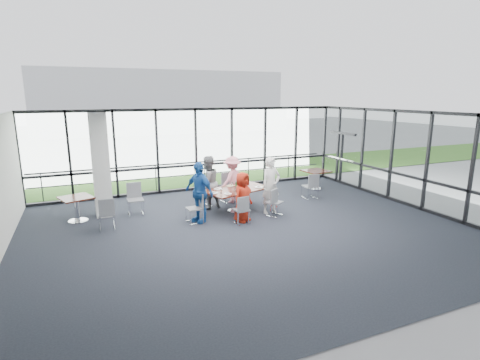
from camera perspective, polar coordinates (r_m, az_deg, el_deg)
name	(u,v)px	position (r m, az deg, el deg)	size (l,w,h in m)	color
floor	(249,231)	(10.51, 1.40, -7.75)	(12.00, 10.00, 0.02)	#1E222C
ceiling	(250,114)	(9.85, 1.51, 10.01)	(12.00, 10.00, 0.04)	white
wall_front	(389,239)	(6.06, 21.75, -8.29)	(12.00, 0.10, 3.20)	silver
curtain_wall_back	(196,150)	(14.68, -6.72, 4.60)	(12.00, 0.10, 3.20)	white
curtain_wall_right	(414,159)	(13.65, 25.05, 2.85)	(0.10, 10.00, 3.20)	white
exit_door	(341,159)	(16.43, 15.18, 3.18)	(0.12, 1.60, 2.10)	black
structural_column	(101,165)	(12.13, -20.45, 2.13)	(0.50, 0.50, 3.20)	white
apron	(169,168)	(19.73, -10.75, 1.81)	(80.00, 70.00, 0.02)	slate
grass_strip	(179,175)	(17.81, -9.35, 0.78)	(80.00, 5.00, 0.01)	#295617
hangar_main	(159,101)	(41.74, -12.23, 11.66)	(24.00, 10.00, 6.00)	silver
guard_rail	(193,174)	(15.44, -7.25, 0.85)	(0.06, 0.06, 12.00)	#2D2D33
main_table	(236,192)	(12.00, -0.56, -1.84)	(2.37, 1.76, 0.75)	#321609
side_table_left	(76,201)	(12.06, -23.69, -2.94)	(1.08, 1.08, 0.75)	#321609
side_table_right	(316,173)	(15.17, 11.48, 1.04)	(1.02, 1.02, 0.75)	#321609
diner_near_left	(242,197)	(11.04, 0.38, -2.59)	(0.73, 0.47, 1.49)	#B32311
diner_near_right	(271,186)	(11.81, 4.74, -0.84)	(0.66, 0.48, 1.80)	silver
diner_far_left	(208,183)	(12.30, -4.94, -0.38)	(0.86, 0.53, 1.76)	slate
diner_far_right	(232,179)	(12.99, -1.19, 0.08)	(1.05, 0.54, 1.63)	pink
diner_end	(199,192)	(11.03, -6.27, -1.85)	(1.06, 0.58, 1.80)	#1C53A3
chair_main_nl	(242,210)	(10.93, 0.23, -4.57)	(0.41, 0.41, 0.83)	gray
chair_main_nr	(274,202)	(11.65, 5.25, -3.40)	(0.43, 0.43, 0.87)	gray
chair_main_fl	(204,194)	(12.61, -5.58, -2.14)	(0.43, 0.43, 0.87)	gray
chair_main_fr	(229,188)	(13.11, -1.70, -1.24)	(0.48, 0.48, 0.99)	gray
chair_main_end	(194,208)	(11.08, -6.98, -4.32)	(0.42, 0.42, 0.87)	gray
chair_spare_la	(107,214)	(11.12, -19.67, -4.87)	(0.44, 0.44, 0.89)	gray
chair_spare_lb	(135,200)	(12.13, -15.65, -2.94)	(0.48, 0.48, 0.97)	gray
chair_spare_r	(310,186)	(13.77, 10.60, -0.95)	(0.44, 0.44, 0.91)	gray
plate_nl	(228,194)	(11.35, -1.85, -2.11)	(0.24, 0.24, 0.01)	white
plate_nr	(259,187)	(12.17, 2.87, -1.09)	(0.28, 0.28, 0.01)	white
plate_fl	(218,189)	(11.95, -3.40, -1.36)	(0.27, 0.27, 0.01)	white
plate_fr	(241,184)	(12.64, 0.13, -0.54)	(0.25, 0.25, 0.01)	white
plate_end	(214,193)	(11.47, -4.02, -1.97)	(0.27, 0.27, 0.01)	white
tumbler_a	(236,190)	(11.57, -0.67, -1.49)	(0.07, 0.07, 0.14)	white
tumbler_b	(246,186)	(12.00, 0.93, -0.95)	(0.07, 0.07, 0.15)	white
tumbler_c	(232,185)	(12.22, -1.21, -0.69)	(0.07, 0.07, 0.15)	white
tumbler_d	(221,191)	(11.45, -2.90, -1.68)	(0.07, 0.07, 0.14)	white
menu_a	(241,192)	(11.54, 0.22, -1.88)	(0.33, 0.23, 0.00)	beige
menu_b	(264,186)	(12.33, 3.61, -0.94)	(0.27, 0.19, 0.00)	beige
menu_c	(230,186)	(12.39, -1.48, -0.85)	(0.32, 0.22, 0.00)	beige
condiment_caddy	(237,188)	(11.98, -0.53, -1.23)	(0.10, 0.07, 0.04)	black
ketchup_bottle	(238,186)	(12.00, -0.30, -0.87)	(0.06, 0.06, 0.18)	#930210
green_bottle	(236,185)	(12.06, -0.57, -0.75)	(0.05, 0.05, 0.20)	#227B32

